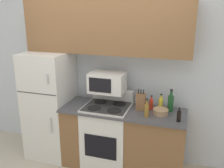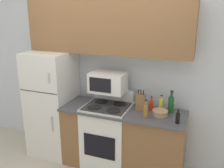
{
  "view_description": "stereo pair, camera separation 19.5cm",
  "coord_description": "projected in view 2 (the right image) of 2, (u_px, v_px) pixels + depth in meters",
  "views": [
    {
      "loc": [
        1.12,
        -2.74,
        2.18
      ],
      "look_at": [
        0.17,
        0.25,
        1.24
      ],
      "focal_mm": 40.0,
      "sensor_mm": 36.0,
      "label": 1
    },
    {
      "loc": [
        1.3,
        -2.67,
        2.18
      ],
      "look_at": [
        0.17,
        0.25,
        1.24
      ],
      "focal_mm": 40.0,
      "sensor_mm": 36.0,
      "label": 2
    }
  ],
  "objects": [
    {
      "name": "bowl",
      "position": [
        160.0,
        113.0,
        3.15
      ],
      "size": [
        0.2,
        0.2,
        0.07
      ],
      "color": "tan",
      "rests_on": "lower_cabinets"
    },
    {
      "name": "microwave",
      "position": [
        108.0,
        82.0,
        3.44
      ],
      "size": [
        0.48,
        0.33,
        0.28
      ],
      "color": "white",
      "rests_on": "stove"
    },
    {
      "name": "bottle_wine_green",
      "position": [
        171.0,
        104.0,
        3.23
      ],
      "size": [
        0.08,
        0.08,
        0.3
      ],
      "color": "#194C23",
      "rests_on": "lower_cabinets"
    },
    {
      "name": "bottle_soy_sauce",
      "position": [
        178.0,
        118.0,
        2.93
      ],
      "size": [
        0.05,
        0.05,
        0.18
      ],
      "color": "black",
      "rests_on": "lower_cabinets"
    },
    {
      "name": "bottle_hot_sauce",
      "position": [
        151.0,
        105.0,
        3.3
      ],
      "size": [
        0.05,
        0.05,
        0.2
      ],
      "color": "red",
      "rests_on": "lower_cabinets"
    },
    {
      "name": "refrigerator",
      "position": [
        53.0,
        104.0,
        3.81
      ],
      "size": [
        0.63,
        0.66,
        1.59
      ],
      "color": "white",
      "rests_on": "ground_plane"
    },
    {
      "name": "knife_block",
      "position": [
        141.0,
        102.0,
        3.29
      ],
      "size": [
        0.12,
        0.09,
        0.29
      ],
      "color": "brown",
      "rests_on": "lower_cabinets"
    },
    {
      "name": "upper_cabinets",
      "position": [
        107.0,
        27.0,
        3.34
      ],
      "size": [
        2.3,
        0.31,
        0.72
      ],
      "color": "brown",
      "rests_on": "refrigerator"
    },
    {
      "name": "bottle_cooking_spray",
      "position": [
        161.0,
        104.0,
        3.29
      ],
      "size": [
        0.06,
        0.06,
        0.22
      ],
      "color": "gold",
      "rests_on": "lower_cabinets"
    },
    {
      "name": "lower_cabinets",
      "position": [
        123.0,
        139.0,
        3.48
      ],
      "size": [
        1.67,
        0.6,
        0.89
      ],
      "color": "brown",
      "rests_on": "ground_plane"
    },
    {
      "name": "stove",
      "position": [
        107.0,
        135.0,
        3.54
      ],
      "size": [
        0.62,
        0.58,
        1.07
      ],
      "color": "white",
      "rests_on": "ground_plane"
    },
    {
      "name": "bottle_vinegar",
      "position": [
        146.0,
        111.0,
        3.08
      ],
      "size": [
        0.06,
        0.06,
        0.24
      ],
      "color": "olive",
      "rests_on": "lower_cabinets"
    },
    {
      "name": "wall_back",
      "position": [
        112.0,
        73.0,
        3.69
      ],
      "size": [
        8.0,
        0.05,
        2.55
      ],
      "color": "silver",
      "rests_on": "ground_plane"
    }
  ]
}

